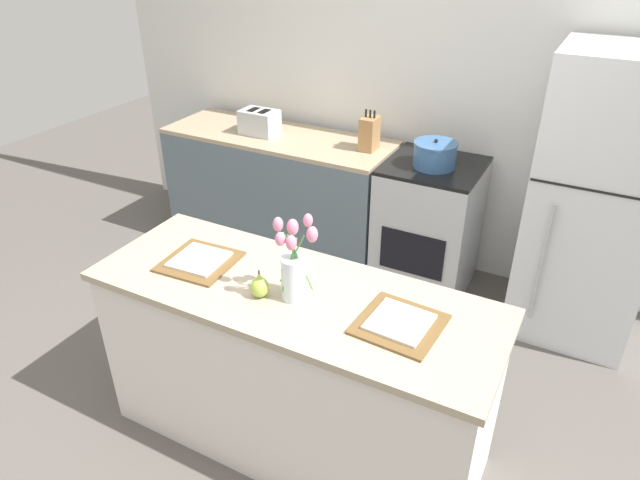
# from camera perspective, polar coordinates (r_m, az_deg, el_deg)

# --- Properties ---
(ground_plane) EXTENTS (10.00, 10.00, 0.00)m
(ground_plane) POSITION_cam_1_polar(r_m,az_deg,el_deg) (3.03, -2.35, -19.05)
(ground_plane) COLOR #59544F
(back_wall) EXTENTS (5.20, 0.08, 2.70)m
(back_wall) POSITION_cam_1_polar(r_m,az_deg,el_deg) (3.95, 12.48, 15.59)
(back_wall) COLOR silver
(back_wall) RESTS_ON ground_plane
(kitchen_island) EXTENTS (1.80, 0.66, 0.89)m
(kitchen_island) POSITION_cam_1_polar(r_m,az_deg,el_deg) (2.71, -2.55, -12.81)
(kitchen_island) COLOR silver
(kitchen_island) RESTS_ON ground_plane
(back_counter) EXTENTS (1.68, 0.60, 0.91)m
(back_counter) POSITION_cam_1_polar(r_m,az_deg,el_deg) (4.31, -4.01, 4.75)
(back_counter) COLOR slate
(back_counter) RESTS_ON ground_plane
(stove_range) EXTENTS (0.60, 0.61, 0.91)m
(stove_range) POSITION_cam_1_polar(r_m,az_deg,el_deg) (3.88, 10.72, 1.26)
(stove_range) COLOR #B2B5B7
(stove_range) RESTS_ON ground_plane
(refrigerator) EXTENTS (0.68, 0.67, 1.71)m
(refrigerator) POSITION_cam_1_polar(r_m,az_deg,el_deg) (3.59, 25.80, 3.34)
(refrigerator) COLOR silver
(refrigerator) RESTS_ON ground_plane
(flower_vase) EXTENTS (0.19, 0.15, 0.37)m
(flower_vase) POSITION_cam_1_polar(r_m,az_deg,el_deg) (2.30, -2.60, -2.76)
(flower_vase) COLOR silver
(flower_vase) RESTS_ON kitchen_island
(pear_figurine) EXTENTS (0.08, 0.08, 0.13)m
(pear_figurine) POSITION_cam_1_polar(r_m,az_deg,el_deg) (2.37, -6.05, -4.61)
(pear_figurine) COLOR #9EBC47
(pear_figurine) RESTS_ON kitchen_island
(plate_setting_left) EXTENTS (0.33, 0.33, 0.02)m
(plate_setting_left) POSITION_cam_1_polar(r_m,az_deg,el_deg) (2.66, -11.97, -2.05)
(plate_setting_left) COLOR brown
(plate_setting_left) RESTS_ON kitchen_island
(plate_setting_right) EXTENTS (0.33, 0.33, 0.02)m
(plate_setting_right) POSITION_cam_1_polar(r_m,az_deg,el_deg) (2.25, 7.95, -8.26)
(plate_setting_right) COLOR brown
(plate_setting_right) RESTS_ON kitchen_island
(toaster) EXTENTS (0.28, 0.18, 0.17)m
(toaster) POSITION_cam_1_polar(r_m,az_deg,el_deg) (4.15, -6.08, 11.64)
(toaster) COLOR #B7BABC
(toaster) RESTS_ON back_counter
(cooking_pot) EXTENTS (0.27, 0.27, 0.18)m
(cooking_pot) POSITION_cam_1_polar(r_m,az_deg,el_deg) (3.63, 11.41, 8.38)
(cooking_pot) COLOR #386093
(cooking_pot) RESTS_ON stove_range
(knife_block) EXTENTS (0.10, 0.14, 0.27)m
(knife_block) POSITION_cam_1_polar(r_m,az_deg,el_deg) (3.83, 4.96, 10.56)
(knife_block) COLOR #A37547
(knife_block) RESTS_ON back_counter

